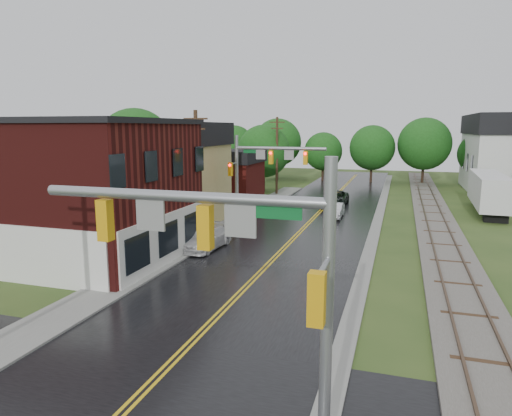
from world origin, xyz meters
The scene contains 19 objects.
main_road centered at (0.00, 30.00, 0.00)m, with size 10.00×90.00×0.02m, color black.
curb_right centered at (5.40, 35.00, 0.00)m, with size 0.80×70.00×0.12m, color gray.
sidewalk_left centered at (-6.20, 25.00, 0.00)m, with size 2.40×50.00×0.12m, color gray.
brick_building centered at (-12.48, 15.00, 4.15)m, with size 14.30×10.30×8.30m.
yellow_house centered at (-11.00, 26.00, 3.20)m, with size 8.00×7.00×6.40m, color tan.
darkred_building centered at (-10.00, 35.00, 2.20)m, with size 7.00×6.00×4.40m, color #3F0F0C.
railroad centered at (10.00, 35.00, 0.11)m, with size 3.20×80.00×0.30m.
traffic_signal_near centered at (3.47, 2.00, 4.97)m, with size 7.34×0.30×7.20m.
traffic_signal_far centered at (-3.47, 27.00, 4.97)m, with size 7.34×0.43×7.20m.
utility_pole_b centered at (-6.80, 22.00, 4.72)m, with size 1.80×0.28×9.00m.
utility_pole_c centered at (-6.80, 44.00, 4.72)m, with size 1.80×0.28×9.00m.
tree_left_a centered at (-19.85, 21.90, 5.11)m, with size 6.80×6.80×8.67m.
tree_left_b centered at (-17.85, 31.90, 5.72)m, with size 7.60×7.60×9.69m.
tree_left_c centered at (-13.85, 39.90, 4.51)m, with size 6.00×6.00×7.65m.
tree_left_e centered at (-8.85, 45.90, 4.81)m, with size 6.40×6.40×8.16m.
suv_dark centered at (0.80, 38.04, 0.75)m, with size 2.50×5.42×1.51m, color black.
sedan_silver centered at (1.70, 31.91, 0.63)m, with size 1.33×3.83×1.26m, color silver.
pickup_white centered at (-4.80, 18.99, 0.69)m, with size 1.94×4.77×1.38m, color silver.
semi_trailer centered at (14.80, 38.32, 2.18)m, with size 2.94×11.42×3.63m.
Camera 1 is at (6.97, -7.53, 7.79)m, focal length 32.00 mm.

